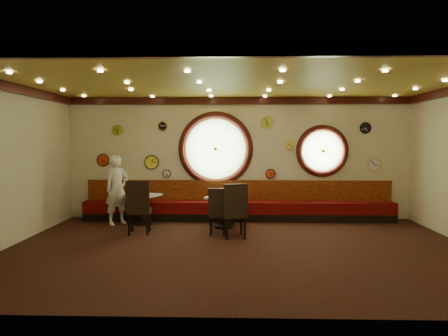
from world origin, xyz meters
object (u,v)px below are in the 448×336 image
at_px(chair_a, 138,204).
at_px(condiment_a_bottle, 146,191).
at_px(table_b, 223,208).
at_px(chair_b, 218,208).
at_px(condiment_b_salt, 218,194).
at_px(waiter, 117,190).
at_px(condiment_c_pepper, 225,194).
at_px(condiment_a_salt, 143,192).
at_px(condiment_c_salt, 221,193).
at_px(condiment_c_bottle, 228,193).
at_px(condiment_b_bottle, 226,192).
at_px(condiment_b_pepper, 222,194).
at_px(table_a, 143,205).
at_px(table_c, 226,206).
at_px(condiment_a_pepper, 143,193).
at_px(chair_c, 235,207).

xyz_separation_m(chair_a, condiment_a_bottle, (-0.08, 1.12, 0.15)).
height_order(table_b, chair_b, chair_b).
height_order(chair_b, condiment_a_bottle, chair_b).
bearing_deg(condiment_b_salt, waiter, 172.52).
xyz_separation_m(condiment_c_pepper, waiter, (-2.68, -0.01, 0.10)).
bearing_deg(chair_a, condiment_a_salt, 92.96).
height_order(condiment_c_salt, condiment_a_bottle, condiment_a_bottle).
xyz_separation_m(chair_a, condiment_c_salt, (1.77, 1.24, 0.07)).
bearing_deg(chair_b, condiment_c_bottle, 80.44).
relative_size(table_b, condiment_a_bottle, 5.23).
bearing_deg(condiment_a_salt, chair_a, -81.76).
xyz_separation_m(table_b, condiment_b_bottle, (0.06, 0.10, 0.37)).
distance_m(table_b, condiment_b_pepper, 0.33).
height_order(table_b, chair_a, chair_a).
bearing_deg(waiter, chair_a, -100.26).
bearing_deg(condiment_a_salt, condiment_c_salt, 4.16).
relative_size(table_a, condiment_a_bottle, 5.19).
height_order(table_c, condiment_a_bottle, condiment_a_bottle).
bearing_deg(table_b, condiment_a_pepper, 171.64).
xyz_separation_m(table_b, chair_a, (-1.85, -0.74, 0.21)).
relative_size(condiment_c_salt, condiment_a_pepper, 1.06).
distance_m(chair_b, condiment_c_bottle, 1.23).
height_order(condiment_c_salt, condiment_c_pepper, condiment_c_pepper).
relative_size(chair_a, condiment_a_salt, 7.90).
bearing_deg(table_a, condiment_c_salt, 5.46).
xyz_separation_m(condiment_a_bottle, waiter, (-0.72, -0.03, 0.02)).
height_order(table_b, condiment_c_pepper, condiment_c_pepper).
bearing_deg(condiment_a_bottle, condiment_c_pepper, -0.49).
height_order(table_c, condiment_c_pepper, condiment_c_pepper).
height_order(condiment_b_salt, condiment_c_pepper, condiment_b_salt).
xyz_separation_m(condiment_a_salt, condiment_a_pepper, (0.03, -0.07, 0.00)).
distance_m(chair_c, condiment_b_salt, 1.15).
height_order(table_b, condiment_a_salt, condiment_a_salt).
relative_size(condiment_c_salt, condiment_c_bottle, 0.66).
bearing_deg(condiment_c_pepper, condiment_b_pepper, -99.84).
bearing_deg(condiment_a_pepper, condiment_c_bottle, 4.52).
bearing_deg(table_b, condiment_b_salt, 169.46).
distance_m(chair_c, condiment_a_pepper, 2.62).
relative_size(chair_b, condiment_b_pepper, 6.19).
bearing_deg(condiment_a_salt, table_c, 1.14).
relative_size(condiment_b_salt, condiment_a_pepper, 1.01).
height_order(condiment_a_salt, condiment_c_pepper, condiment_a_salt).
xyz_separation_m(condiment_b_pepper, condiment_c_bottle, (0.13, 0.48, -0.02)).
relative_size(table_c, waiter, 0.42).
bearing_deg(table_b, condiment_c_pepper, 83.32).
bearing_deg(table_b, chair_a, -158.07).
bearing_deg(chair_c, condiment_b_salt, 100.26).
relative_size(condiment_c_salt, condiment_b_pepper, 0.97).
distance_m(chair_b, waiter, 2.80).
bearing_deg(condiment_c_pepper, condiment_a_pepper, -177.94).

